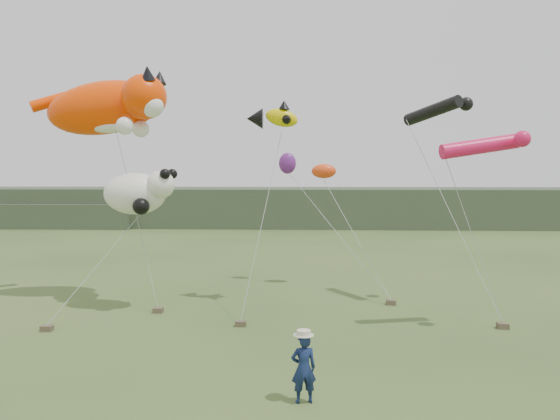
# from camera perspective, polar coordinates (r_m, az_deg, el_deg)

# --- Properties ---
(ground) EXTENTS (120.00, 120.00, 0.00)m
(ground) POSITION_cam_1_polar(r_m,az_deg,el_deg) (15.88, 1.71, -16.65)
(ground) COLOR #385123
(ground) RESTS_ON ground
(headland) EXTENTS (90.00, 13.00, 4.00)m
(headland) POSITION_cam_1_polar(r_m,az_deg,el_deg) (59.78, -0.48, 0.31)
(headland) COLOR #2D3D28
(headland) RESTS_ON ground
(festival_attendant) EXTENTS (0.69, 0.53, 1.70)m
(festival_attendant) POSITION_cam_1_polar(r_m,az_deg,el_deg) (13.74, 2.48, -16.20)
(festival_attendant) COLOR #122046
(festival_attendant) RESTS_ON ground
(sandbag_anchors) EXTENTS (16.61, 4.81, 0.20)m
(sandbag_anchors) POSITION_cam_1_polar(r_m,az_deg,el_deg) (21.14, -1.02, -11.15)
(sandbag_anchors) COLOR brown
(sandbag_anchors) RESTS_ON ground
(cat_kite) EXTENTS (6.66, 3.55, 3.03)m
(cat_kite) POSITION_cam_1_polar(r_m,az_deg,el_deg) (24.88, -17.09, 10.32)
(cat_kite) COLOR #FF3C00
(cat_kite) RESTS_ON ground
(fish_kite) EXTENTS (2.24, 1.50, 1.23)m
(fish_kite) POSITION_cam_1_polar(r_m,az_deg,el_deg) (23.14, -0.86, 9.64)
(fish_kite) COLOR #E0C603
(fish_kite) RESTS_ON ground
(tube_kites) EXTENTS (3.31, 6.31, 2.70)m
(tube_kites) POSITION_cam_1_polar(r_m,az_deg,el_deg) (22.35, 18.30, 8.41)
(tube_kites) COLOR black
(tube_kites) RESTS_ON ground
(panda_kite) EXTENTS (2.97, 1.92, 1.85)m
(panda_kite) POSITION_cam_1_polar(r_m,az_deg,el_deg) (22.69, -14.52, 1.76)
(panda_kite) COLOR white
(panda_kite) RESTS_ON ground
(misc_kites) EXTENTS (2.86, 1.45, 1.29)m
(misc_kites) POSITION_cam_1_polar(r_m,az_deg,el_deg) (27.30, 2.76, 4.48)
(misc_kites) COLOR #EE4314
(misc_kites) RESTS_ON ground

